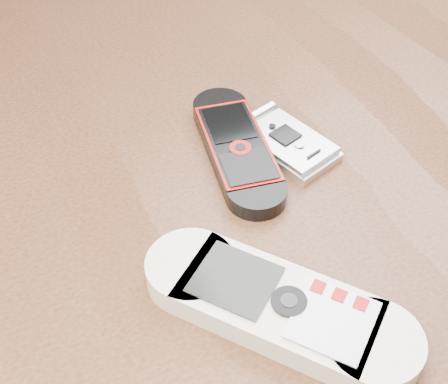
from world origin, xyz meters
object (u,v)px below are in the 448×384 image
(nokia_black_red, at_px, (237,148))
(motorola_razr, at_px, (287,142))
(table, at_px, (219,288))
(nokia_white, at_px, (277,306))

(nokia_black_red, relative_size, motorola_razr, 1.66)
(table, relative_size, nokia_white, 6.62)
(table, distance_m, motorola_razr, 0.14)
(motorola_razr, bearing_deg, nokia_black_red, 148.07)
(nokia_black_red, xyz_separation_m, motorola_razr, (0.04, -0.01, -0.00))
(table, relative_size, motorola_razr, 13.42)
(table, distance_m, nokia_black_red, 0.13)
(table, height_order, nokia_black_red, nokia_black_red)
(nokia_white, relative_size, motorola_razr, 2.03)
(nokia_white, bearing_deg, motorola_razr, 20.87)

